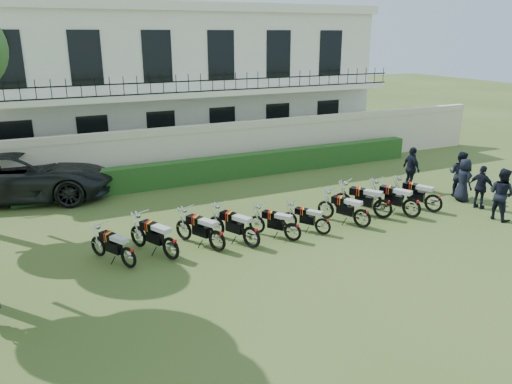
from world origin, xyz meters
The scene contains 20 objects.
ground centered at (0.00, 0.00, 0.00)m, with size 100.00×100.00×0.00m, color #354C1E.
perimeter_wall centered at (0.00, 8.00, 1.17)m, with size 30.00×0.35×2.30m.
hedge centered at (1.00, 7.20, 0.50)m, with size 18.00×0.60×1.00m, color #214318.
building centered at (0.00, 13.96, 3.71)m, with size 20.40×9.60×7.40m.
motorcycle_0 centered at (-5.12, 0.25, 0.47)m, with size 0.99×1.69×1.02m.
motorcycle_1 centered at (-3.95, 0.27, 0.52)m, with size 1.04×1.90×1.12m.
motorcycle_2 centered at (-2.58, 0.24, 0.50)m, with size 1.02×1.83×1.09m.
motorcycle_3 centered at (-1.58, 0.04, 0.52)m, with size 1.03×1.89×1.12m.
motorcycle_4 centered at (-0.24, -0.04, 0.46)m, with size 1.11×1.56×1.00m.
motorcycle_5 centered at (0.86, -0.01, 0.43)m, with size 1.04×1.44×0.93m.
motorcycle_6 centered at (2.33, -0.06, 0.50)m, with size 1.00×1.82×1.08m.
motorcycle_7 centered at (3.48, 0.34, 0.53)m, with size 1.27×1.83×1.16m.
motorcycle_8 centered at (4.41, -0.04, 0.53)m, with size 1.02×1.98×1.16m.
motorcycle_9 centered at (5.50, 0.07, 0.51)m, with size 1.02×1.88×1.11m.
suv centered at (-7.54, 7.99, 0.94)m, with size 3.13×6.80×1.89m, color black.
officer_1 centered at (7.05, -1.36, 0.90)m, with size 0.87×0.68×1.79m, color black.
officer_2 centered at (7.36, -0.29, 0.79)m, with size 0.93×0.39×1.59m, color black.
officer_3 centered at (7.46, 0.62, 0.81)m, with size 0.80×0.52×1.63m, color black.
officer_4 centered at (7.75, 1.09, 0.89)m, with size 0.86×0.67×1.77m, color black.
officer_5 centered at (6.65, 2.53, 0.88)m, with size 1.03×0.43×1.76m, color black.
Camera 1 is at (-7.26, -12.23, 6.07)m, focal length 35.00 mm.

